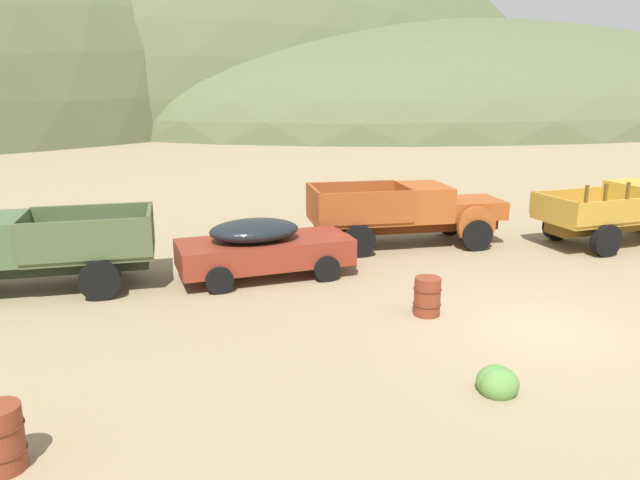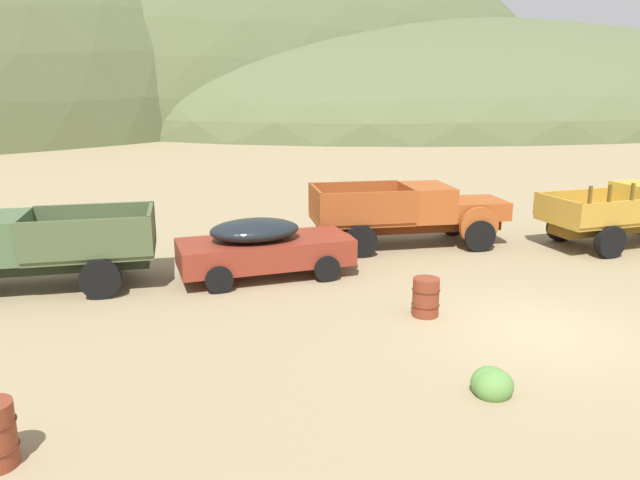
# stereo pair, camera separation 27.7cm
# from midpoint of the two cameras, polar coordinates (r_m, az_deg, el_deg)

# --- Properties ---
(ground_plane) EXTENTS (300.00, 300.00, 0.00)m
(ground_plane) POSITION_cam_midpoint_polar(r_m,az_deg,el_deg) (13.66, 20.27, -7.94)
(ground_plane) COLOR #998460
(hill_far_right) EXTENTS (97.93, 51.52, 50.55)m
(hill_far_right) POSITION_cam_midpoint_polar(r_m,az_deg,el_deg) (83.48, -6.25, 10.96)
(hill_far_right) COLOR #56603D
(hill_far_right) RESTS_ON ground
(hill_center) EXTENTS (111.43, 82.55, 26.76)m
(hill_center) POSITION_cam_midpoint_polar(r_m,az_deg,el_deg) (95.84, 12.52, 11.15)
(hill_center) COLOR #56603D
(hill_center) RESTS_ON ground
(truck_weathered_green) EXTENTS (6.51, 3.65, 1.91)m
(truck_weathered_green) POSITION_cam_midpoint_polar(r_m,az_deg,el_deg) (16.67, -26.70, -0.93)
(truck_weathered_green) COLOR #232B1B
(truck_weathered_green) RESTS_ON ground
(car_rust_red) EXTENTS (4.95, 2.56, 1.57)m
(car_rust_red) POSITION_cam_midpoint_polar(r_m,az_deg,el_deg) (16.15, -4.14, -0.58)
(car_rust_red) COLOR maroon
(car_rust_red) RESTS_ON ground
(truck_oxide_orange) EXTENTS (6.30, 3.81, 1.91)m
(truck_oxide_orange) POSITION_cam_midpoint_polar(r_m,az_deg,el_deg) (19.48, 9.76, 2.45)
(truck_oxide_orange) COLOR #51220D
(truck_oxide_orange) RESTS_ON ground
(oil_drum_by_truck) EXTENTS (0.62, 0.62, 0.85)m
(oil_drum_by_truck) POSITION_cam_midpoint_polar(r_m,az_deg,el_deg) (13.74, 10.32, -5.21)
(oil_drum_by_truck) COLOR brown
(oil_drum_by_truck) RESTS_ON ground
(bush_front_left) EXTENTS (1.13, 0.78, 0.82)m
(bush_front_left) POSITION_cam_midpoint_polar(r_m,az_deg,el_deg) (22.62, 9.67, 2.06)
(bush_front_left) COLOR #4C8438
(bush_front_left) RESTS_ON ground
(bush_back_edge) EXTENTS (0.70, 0.72, 0.57)m
(bush_back_edge) POSITION_cam_midpoint_polar(r_m,az_deg,el_deg) (10.83, 16.31, -12.72)
(bush_back_edge) COLOR #5B8E42
(bush_back_edge) RESTS_ON ground
(bush_near_barrel) EXTENTS (1.01, 1.04, 0.72)m
(bush_near_barrel) POSITION_cam_midpoint_polar(r_m,az_deg,el_deg) (24.65, 24.27, 1.94)
(bush_near_barrel) COLOR #3D702D
(bush_near_barrel) RESTS_ON ground
(rock_flat) EXTENTS (0.38, 0.41, 0.23)m
(rock_flat) POSITION_cam_midpoint_polar(r_m,az_deg,el_deg) (15.21, 10.33, -4.55)
(rock_flat) COLOR slate
(rock_flat) RESTS_ON ground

